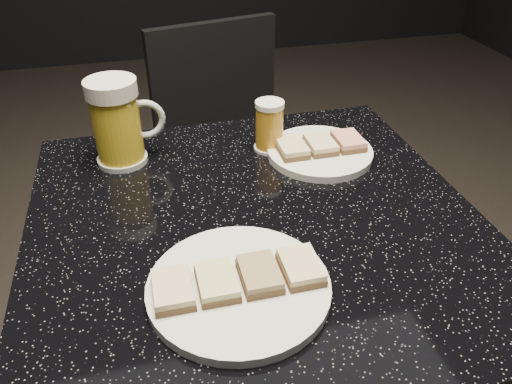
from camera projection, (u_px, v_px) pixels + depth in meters
plate_large at (239, 287)px, 0.65m from camera, size 0.24×0.24×0.01m
plate_small at (320, 152)px, 0.94m from camera, size 0.20×0.20×0.01m
table at (256, 323)px, 0.92m from camera, size 0.70×0.70×0.75m
beer_mug at (118, 122)px, 0.88m from camera, size 0.13×0.09×0.16m
beer_tumbler at (269, 126)px, 0.94m from camera, size 0.06×0.06×0.10m
chair at (232, 158)px, 1.44m from camera, size 0.45×0.45×0.86m
canapes_on_plate_large at (238, 278)px, 0.64m from camera, size 0.22×0.07×0.02m
canapes_on_plate_small at (320, 145)px, 0.93m from camera, size 0.16×0.07×0.02m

